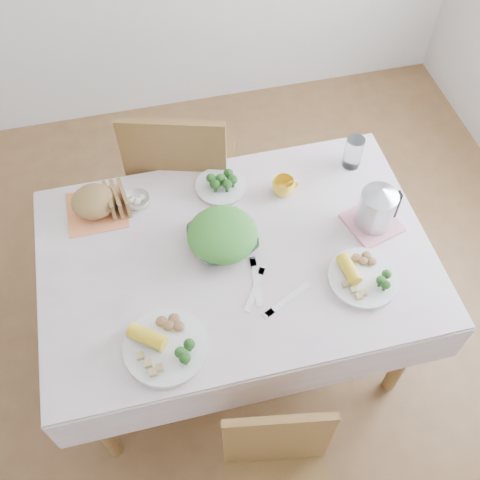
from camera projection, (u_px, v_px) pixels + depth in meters
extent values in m
plane|color=brown|center=(237.00, 340.00, 2.78)|extent=(3.60, 3.60, 0.00)
cube|color=brown|center=(237.00, 303.00, 2.47)|extent=(1.40, 0.90, 0.75)
cube|color=beige|center=(236.00, 255.00, 2.16)|extent=(1.50, 1.00, 0.01)
cube|color=brown|center=(186.00, 178.00, 2.78)|extent=(0.58, 0.58, 1.03)
imported|color=white|center=(223.00, 240.00, 2.16)|extent=(0.30, 0.30, 0.06)
cylinder|color=white|center=(166.00, 347.00, 1.92)|extent=(0.41, 0.41, 0.02)
cylinder|color=white|center=(363.00, 278.00, 2.08)|extent=(0.32, 0.32, 0.02)
cylinder|color=beige|center=(221.00, 186.00, 2.34)|extent=(0.26, 0.26, 0.02)
cube|color=#F8884F|center=(97.00, 210.00, 2.28)|extent=(0.24, 0.24, 0.00)
ellipsoid|color=olive|center=(94.00, 201.00, 2.23)|extent=(0.21, 0.20, 0.11)
imported|color=white|center=(137.00, 200.00, 2.29)|extent=(0.13, 0.13, 0.03)
imported|color=yellow|center=(283.00, 186.00, 2.31)|extent=(0.10, 0.10, 0.07)
cylinder|color=white|center=(353.00, 154.00, 2.38)|extent=(0.09, 0.09, 0.15)
cube|color=pink|center=(372.00, 223.00, 2.23)|extent=(0.24, 0.24, 0.02)
cylinder|color=#B2B5BA|center=(377.00, 205.00, 2.14)|extent=(0.19, 0.19, 0.20)
cube|color=silver|center=(256.00, 282.00, 2.08)|extent=(0.05, 0.21, 0.00)
cube|color=silver|center=(255.00, 289.00, 2.06)|extent=(0.12, 0.18, 0.00)
cube|color=silver|center=(288.00, 299.00, 2.04)|extent=(0.20, 0.11, 0.00)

